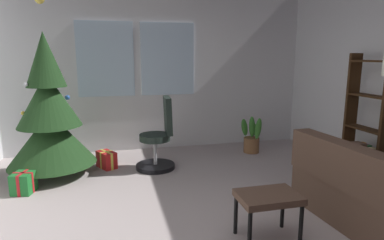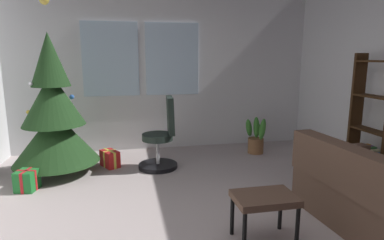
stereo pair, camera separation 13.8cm
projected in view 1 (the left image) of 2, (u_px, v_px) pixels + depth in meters
wall_back_with_windows at (159, 67)px, 5.51m from camera, size 5.08×0.12×2.81m
footstool at (268, 200)px, 2.79m from camera, size 0.53×0.37×0.43m
holiday_tree at (50, 118)px, 4.27m from camera, size 1.14×1.14×2.35m
gift_box_red at (107, 160)px, 4.68m from camera, size 0.31×0.36×0.25m
gift_box_green at (24, 183)px, 3.81m from camera, size 0.27×0.29×0.25m
office_chair at (159, 141)px, 4.61m from camera, size 0.56×0.56×1.04m
bookshelf at (368, 125)px, 4.10m from camera, size 0.18×0.64×1.63m
potted_plant at (252, 138)px, 5.44m from camera, size 0.35×0.39×0.61m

